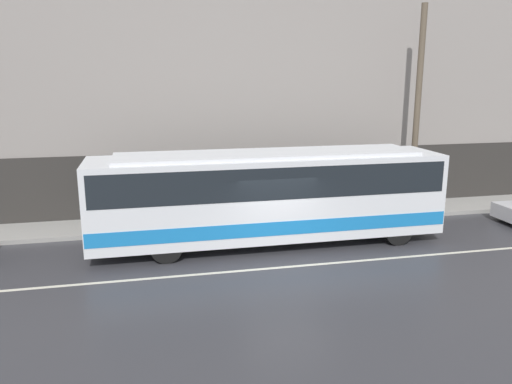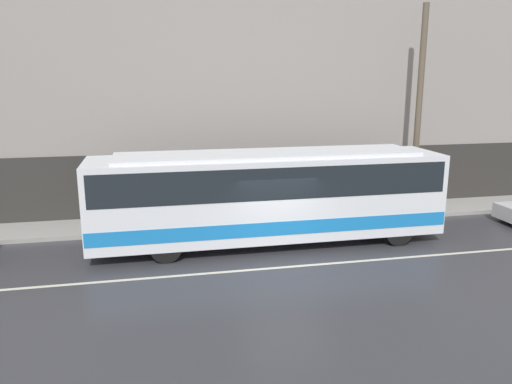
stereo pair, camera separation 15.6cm
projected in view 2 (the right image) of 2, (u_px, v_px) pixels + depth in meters
ground_plane at (285, 267)px, 14.99m from camera, size 60.00×60.00×0.00m
sidewalk at (252, 219)px, 19.83m from camera, size 60.00×2.21×0.15m
building_facade at (245, 89)px, 19.88m from camera, size 60.00×0.35×10.56m
lane_stripe at (285, 267)px, 14.99m from camera, size 54.00×0.14×0.01m
transit_bus at (268, 193)px, 16.76m from camera, size 11.77×2.55×3.15m
utility_pole_near at (418, 112)px, 19.67m from camera, size 0.24×0.24×8.15m
pedestrian_waiting at (159, 198)px, 19.56m from camera, size 0.36×0.36×1.71m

